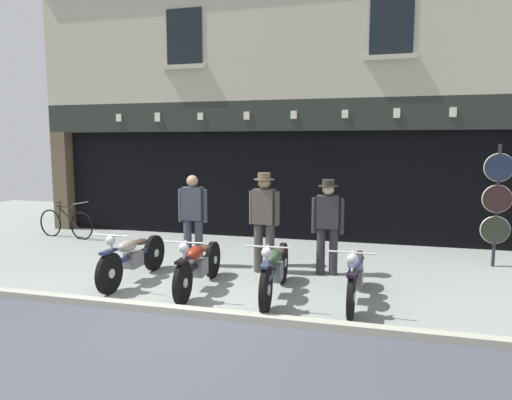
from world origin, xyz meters
TOP-DOWN VIEW (x-y plane):
  - ground at (0.00, -0.98)m, footprint 24.00×22.00m
  - shop_facade at (0.00, 7.00)m, footprint 12.30×4.42m
  - motorcycle_left at (-1.46, 1.25)m, footprint 0.62×2.03m
  - motorcycle_center_left at (-0.23, 1.11)m, footprint 0.62×1.99m
  - motorcycle_center at (1.00, 1.10)m, footprint 0.62×2.11m
  - motorcycle_center_right at (2.18, 1.15)m, footprint 0.62×1.97m
  - salesman_left at (-0.87, 2.43)m, footprint 0.56×0.26m
  - shopkeeper_center at (0.43, 2.81)m, footprint 0.55×0.36m
  - salesman_right at (1.63, 2.50)m, footprint 0.56×0.35m
  - assistant_far_right at (0.53, 2.34)m, footprint 0.56×0.36m
  - tyre_sign_pole at (4.60, 3.82)m, footprint 0.53×0.06m
  - advert_board_near at (-1.82, 5.40)m, footprint 0.65×0.03m
  - advert_board_far at (-2.82, 5.40)m, footprint 0.67×0.03m
  - leaning_bicycle at (-4.92, 4.05)m, footprint 1.69×0.50m

SIDE VIEW (x-z plane):
  - ground at x=0.00m, z-range -0.13..0.05m
  - leaning_bicycle at x=-4.92m, z-range -0.10..0.84m
  - motorcycle_center_right at x=2.18m, z-range -0.04..0.86m
  - motorcycle_center_left at x=-0.23m, z-range -0.04..0.87m
  - motorcycle_left at x=-1.46m, z-range -0.03..0.88m
  - motorcycle_center at x=1.00m, z-range -0.03..0.90m
  - salesman_right at x=1.63m, z-range 0.09..1.78m
  - salesman_left at x=-0.87m, z-range 0.10..1.81m
  - shopkeeper_center at x=0.43m, z-range 0.10..1.85m
  - assistant_far_right at x=0.53m, z-range 0.11..1.90m
  - tyre_sign_pole at x=4.60m, z-range 0.12..2.41m
  - shop_facade at x=0.00m, z-range -1.51..5.01m
  - advert_board_near at x=-1.82m, z-range 1.38..2.43m
  - advert_board_far at x=-2.82m, z-range 1.47..2.39m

